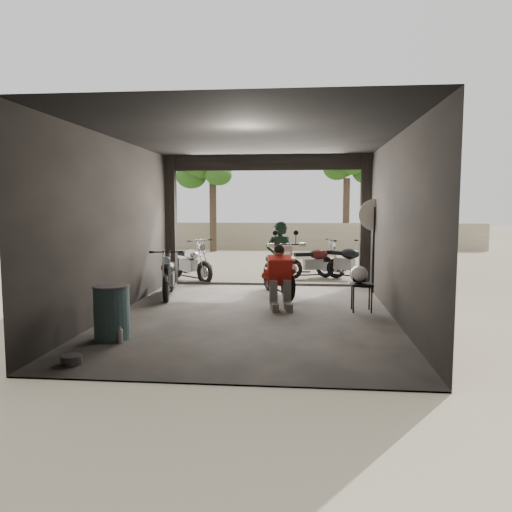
% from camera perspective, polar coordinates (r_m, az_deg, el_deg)
% --- Properties ---
extents(ground, '(80.00, 80.00, 0.00)m').
position_cam_1_polar(ground, '(9.06, -0.44, -6.89)').
color(ground, '#7A6D56').
rests_on(ground, ground).
extents(garage, '(7.00, 7.13, 3.20)m').
position_cam_1_polar(garage, '(9.41, -0.11, 1.46)').
color(garage, '#2D2B28').
rests_on(garage, ground).
extents(boundary_wall, '(18.00, 0.30, 1.20)m').
position_cam_1_polar(boundary_wall, '(22.85, 3.20, 2.31)').
color(boundary_wall, gray).
rests_on(boundary_wall, ground).
extents(tree_left, '(2.20, 2.20, 5.60)m').
position_cam_1_polar(tree_left, '(21.74, -4.99, 11.05)').
color(tree_left, '#382B1E').
rests_on(tree_left, ground).
extents(tree_right, '(2.20, 2.20, 5.00)m').
position_cam_1_polar(tree_right, '(22.92, 10.35, 9.64)').
color(tree_right, '#382B1E').
rests_on(tree_right, ground).
extents(main_bike, '(1.35, 1.99, 1.23)m').
position_cam_1_polar(main_bike, '(10.91, 2.55, -1.46)').
color(main_bike, beige).
rests_on(main_bike, ground).
extents(left_bike, '(0.92, 1.65, 1.05)m').
position_cam_1_polar(left_bike, '(10.97, -9.98, -1.95)').
color(left_bike, black).
rests_on(left_bike, ground).
extents(outside_bike_a, '(1.71, 1.64, 1.13)m').
position_cam_1_polar(outside_bike_a, '(13.19, -7.62, -0.44)').
color(outside_bike_a, black).
rests_on(outside_bike_a, ground).
extents(outside_bike_b, '(1.71, 1.10, 1.08)m').
position_cam_1_polar(outside_bike_b, '(13.56, 6.73, -0.38)').
color(outside_bike_b, '#3A0D0E').
rests_on(outside_bike_b, ground).
extents(outside_bike_c, '(1.76, 1.54, 1.13)m').
position_cam_1_polar(outside_bike_c, '(13.52, 10.25, -0.34)').
color(outside_bike_c, black).
rests_on(outside_bike_c, ground).
extents(rider, '(0.65, 0.48, 1.65)m').
position_cam_1_polar(rider, '(11.05, 2.71, -0.27)').
color(rider, black).
rests_on(rider, ground).
extents(mechanic, '(0.74, 0.92, 1.20)m').
position_cam_1_polar(mechanic, '(9.55, 2.78, -2.59)').
color(mechanic, red).
rests_on(mechanic, ground).
extents(stool, '(0.39, 0.39, 0.55)m').
position_cam_1_polar(stool, '(9.51, 11.99, -3.53)').
color(stool, black).
rests_on(stool, ground).
extents(helmet, '(0.34, 0.36, 0.32)m').
position_cam_1_polar(helmet, '(9.52, 11.68, -2.07)').
color(helmet, silver).
rests_on(helmet, stool).
extents(oil_drum, '(0.64, 0.64, 0.81)m').
position_cam_1_polar(oil_drum, '(7.72, -16.16, -6.29)').
color(oil_drum, '#3A5C62').
rests_on(oil_drum, ground).
extents(sign_post, '(0.71, 0.08, 2.13)m').
position_cam_1_polar(sign_post, '(11.51, 13.35, 2.79)').
color(sign_post, black).
rests_on(sign_post, ground).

